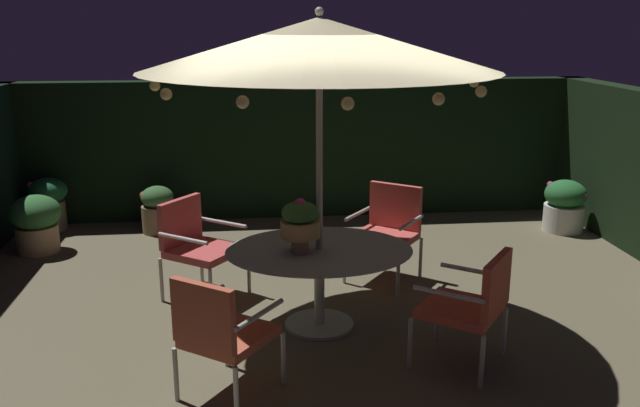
{
  "coord_description": "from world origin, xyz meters",
  "views": [
    {
      "loc": [
        -0.7,
        -5.56,
        2.61
      ],
      "look_at": [
        -0.11,
        -0.17,
        1.13
      ],
      "focal_mm": 38.0,
      "sensor_mm": 36.0,
      "label": 1
    }
  ],
  "objects_px": {
    "patio_umbrella": "(319,45)",
    "potted_plant_back_left": "(36,221)",
    "potted_plant_back_right": "(158,209)",
    "potted_plant_right_far": "(565,205)",
    "patio_dining_table": "(319,263)",
    "patio_chair_north": "(220,330)",
    "potted_plant_right_near": "(49,201)",
    "patio_chair_southeast": "(196,241)",
    "centerpiece_planter": "(300,221)",
    "patio_chair_east": "(388,226)",
    "patio_chair_northeast": "(473,301)"
  },
  "relations": [
    {
      "from": "patio_umbrella",
      "to": "potted_plant_back_left",
      "type": "bearing_deg",
      "value": 142.63
    },
    {
      "from": "potted_plant_back_right",
      "to": "potted_plant_right_far",
      "type": "distance_m",
      "value": 5.15
    },
    {
      "from": "patio_dining_table",
      "to": "potted_plant_back_right",
      "type": "bearing_deg",
      "value": 120.58
    },
    {
      "from": "patio_chair_north",
      "to": "potted_plant_right_near",
      "type": "bearing_deg",
      "value": 118.35
    },
    {
      "from": "patio_chair_southeast",
      "to": "centerpiece_planter",
      "type": "bearing_deg",
      "value": -43.39
    },
    {
      "from": "centerpiece_planter",
      "to": "potted_plant_back_right",
      "type": "relative_size",
      "value": 0.79
    },
    {
      "from": "patio_dining_table",
      "to": "potted_plant_right_near",
      "type": "bearing_deg",
      "value": 134.41
    },
    {
      "from": "patio_dining_table",
      "to": "patio_umbrella",
      "type": "bearing_deg",
      "value": 3.58
    },
    {
      "from": "centerpiece_planter",
      "to": "potted_plant_right_near",
      "type": "bearing_deg",
      "value": 132.14
    },
    {
      "from": "patio_dining_table",
      "to": "patio_chair_east",
      "type": "xyz_separation_m",
      "value": [
        0.83,
        1.09,
        -0.03
      ]
    },
    {
      "from": "patio_chair_southeast",
      "to": "potted_plant_right_far",
      "type": "distance_m",
      "value": 4.78
    },
    {
      "from": "potted_plant_right_far",
      "to": "patio_chair_northeast",
      "type": "bearing_deg",
      "value": -125.2
    },
    {
      "from": "patio_chair_north",
      "to": "patio_chair_northeast",
      "type": "height_order",
      "value": "patio_chair_north"
    },
    {
      "from": "centerpiece_planter",
      "to": "patio_chair_northeast",
      "type": "distance_m",
      "value": 1.53
    },
    {
      "from": "potted_plant_back_right",
      "to": "potted_plant_back_left",
      "type": "relative_size",
      "value": 0.89
    },
    {
      "from": "patio_umbrella",
      "to": "potted_plant_back_right",
      "type": "relative_size",
      "value": 4.83
    },
    {
      "from": "patio_dining_table",
      "to": "potted_plant_right_near",
      "type": "distance_m",
      "value": 4.47
    },
    {
      "from": "centerpiece_planter",
      "to": "patio_chair_north",
      "type": "relative_size",
      "value": 0.5
    },
    {
      "from": "patio_dining_table",
      "to": "patio_chair_southeast",
      "type": "distance_m",
      "value": 1.37
    },
    {
      "from": "patio_dining_table",
      "to": "patio_umbrella",
      "type": "relative_size",
      "value": 0.56
    },
    {
      "from": "patio_dining_table",
      "to": "potted_plant_right_far",
      "type": "bearing_deg",
      "value": 35.75
    },
    {
      "from": "potted_plant_back_left",
      "to": "patio_chair_east",
      "type": "bearing_deg",
      "value": -17.64
    },
    {
      "from": "patio_chair_north",
      "to": "potted_plant_right_far",
      "type": "xyz_separation_m",
      "value": [
        4.2,
        3.54,
        -0.2
      ]
    },
    {
      "from": "potted_plant_right_near",
      "to": "patio_chair_southeast",
      "type": "bearing_deg",
      "value": -49.7
    },
    {
      "from": "patio_chair_southeast",
      "to": "potted_plant_back_right",
      "type": "distance_m",
      "value": 2.24
    },
    {
      "from": "centerpiece_planter",
      "to": "patio_chair_northeast",
      "type": "relative_size",
      "value": 0.51
    },
    {
      "from": "patio_chair_east",
      "to": "potted_plant_back_left",
      "type": "relative_size",
      "value": 1.44
    },
    {
      "from": "potted_plant_right_near",
      "to": "potted_plant_back_left",
      "type": "bearing_deg",
      "value": -84.17
    },
    {
      "from": "potted_plant_back_right",
      "to": "potted_plant_right_near",
      "type": "relative_size",
      "value": 0.88
    },
    {
      "from": "centerpiece_planter",
      "to": "potted_plant_back_left",
      "type": "distance_m",
      "value": 3.79
    },
    {
      "from": "patio_chair_northeast",
      "to": "potted_plant_back_right",
      "type": "xyz_separation_m",
      "value": [
        -2.82,
        3.76,
        -0.23
      ]
    },
    {
      "from": "potted_plant_right_near",
      "to": "potted_plant_back_left",
      "type": "xyz_separation_m",
      "value": [
        0.09,
        -0.87,
        -0.01
      ]
    },
    {
      "from": "patio_dining_table",
      "to": "patio_chair_east",
      "type": "distance_m",
      "value": 1.37
    },
    {
      "from": "patio_umbrella",
      "to": "patio_chair_east",
      "type": "distance_m",
      "value": 2.31
    },
    {
      "from": "patio_chair_southeast",
      "to": "potted_plant_right_near",
      "type": "relative_size",
      "value": 1.41
    },
    {
      "from": "potted_plant_back_right",
      "to": "potted_plant_back_left",
      "type": "xyz_separation_m",
      "value": [
        -1.3,
        -0.62,
        0.06
      ]
    },
    {
      "from": "potted_plant_back_left",
      "to": "patio_chair_north",
      "type": "bearing_deg",
      "value": -56.94
    },
    {
      "from": "centerpiece_planter",
      "to": "potted_plant_back_right",
      "type": "height_order",
      "value": "centerpiece_planter"
    },
    {
      "from": "patio_chair_northeast",
      "to": "potted_plant_back_left",
      "type": "distance_m",
      "value": 5.18
    },
    {
      "from": "patio_chair_southeast",
      "to": "patio_chair_northeast",
      "type": "bearing_deg",
      "value": -36.67
    },
    {
      "from": "centerpiece_planter",
      "to": "potted_plant_back_right",
      "type": "xyz_separation_m",
      "value": [
        -1.57,
        3.02,
        -0.68
      ]
    },
    {
      "from": "patio_chair_east",
      "to": "potted_plant_right_near",
      "type": "distance_m",
      "value": 4.48
    },
    {
      "from": "patio_dining_table",
      "to": "centerpiece_planter",
      "type": "xyz_separation_m",
      "value": [
        -0.17,
        -0.08,
        0.4
      ]
    },
    {
      "from": "patio_chair_north",
      "to": "patio_chair_southeast",
      "type": "height_order",
      "value": "patio_chair_southeast"
    },
    {
      "from": "potted_plant_back_right",
      "to": "potted_plant_right_near",
      "type": "distance_m",
      "value": 1.41
    },
    {
      "from": "patio_umbrella",
      "to": "potted_plant_right_far",
      "type": "distance_m",
      "value": 4.66
    },
    {
      "from": "patio_chair_northeast",
      "to": "patio_chair_east",
      "type": "xyz_separation_m",
      "value": [
        -0.26,
        1.91,
        0.02
      ]
    },
    {
      "from": "patio_chair_north",
      "to": "potted_plant_right_near",
      "type": "xyz_separation_m",
      "value": [
        -2.31,
        4.29,
        -0.16
      ]
    },
    {
      "from": "centerpiece_planter",
      "to": "patio_dining_table",
      "type": "bearing_deg",
      "value": 24.64
    },
    {
      "from": "potted_plant_right_near",
      "to": "potted_plant_right_far",
      "type": "relative_size",
      "value": 1.03
    }
  ]
}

